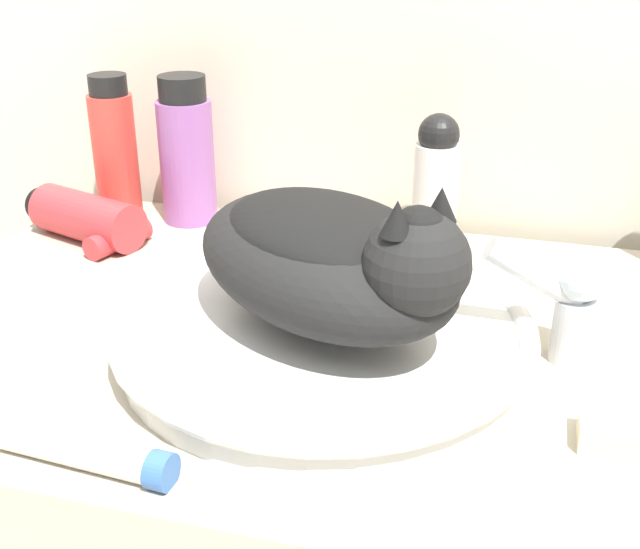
{
  "coord_description": "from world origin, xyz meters",
  "views": [
    {
      "loc": [
        0.15,
        -0.42,
        1.28
      ],
      "look_at": [
        -0.04,
        0.26,
        0.96
      ],
      "focal_mm": 45.0,
      "sensor_mm": 36.0,
      "label": 1
    }
  ],
  "objects_px": {
    "cat": "(332,255)",
    "lotion_bottle_white": "(436,181)",
    "mouthwash_bottle": "(187,153)",
    "hair_dryer": "(89,219)",
    "faucet": "(570,298)",
    "shampoo_bottle_tall": "(115,148)",
    "cream_tube": "(86,453)",
    "soap_bar": "(626,435)"
  },
  "relations": [
    {
      "from": "faucet",
      "to": "shampoo_bottle_tall",
      "type": "bearing_deg",
      "value": -34.22
    },
    {
      "from": "hair_dryer",
      "to": "soap_bar",
      "type": "xyz_separation_m",
      "value": [
        0.67,
        -0.29,
        -0.02
      ]
    },
    {
      "from": "soap_bar",
      "to": "hair_dryer",
      "type": "bearing_deg",
      "value": 156.72
    },
    {
      "from": "hair_dryer",
      "to": "cat",
      "type": "bearing_deg",
      "value": 170.58
    },
    {
      "from": "lotion_bottle_white",
      "to": "cream_tube",
      "type": "distance_m",
      "value": 0.58
    },
    {
      "from": "cream_tube",
      "to": "hair_dryer",
      "type": "xyz_separation_m",
      "value": [
        -0.25,
        0.43,
        0.02
      ]
    },
    {
      "from": "cat",
      "to": "hair_dryer",
      "type": "distance_m",
      "value": 0.45
    },
    {
      "from": "cream_tube",
      "to": "lotion_bottle_white",
      "type": "bearing_deg",
      "value": 69.5
    },
    {
      "from": "cat",
      "to": "hair_dryer",
      "type": "height_order",
      "value": "cat"
    },
    {
      "from": "mouthwash_bottle",
      "to": "hair_dryer",
      "type": "xyz_separation_m",
      "value": [
        -0.1,
        -0.11,
        -0.07
      ]
    },
    {
      "from": "mouthwash_bottle",
      "to": "cream_tube",
      "type": "xyz_separation_m",
      "value": [
        0.15,
        -0.54,
        -0.09
      ]
    },
    {
      "from": "faucet",
      "to": "soap_bar",
      "type": "distance_m",
      "value": 0.16
    },
    {
      "from": "faucet",
      "to": "cat",
      "type": "bearing_deg",
      "value": 1.65
    },
    {
      "from": "lotion_bottle_white",
      "to": "cat",
      "type": "bearing_deg",
      "value": -100.18
    },
    {
      "from": "faucet",
      "to": "shampoo_bottle_tall",
      "type": "relative_size",
      "value": 0.64
    },
    {
      "from": "shampoo_bottle_tall",
      "to": "soap_bar",
      "type": "relative_size",
      "value": 2.61
    },
    {
      "from": "cat",
      "to": "shampoo_bottle_tall",
      "type": "xyz_separation_m",
      "value": [
        -0.41,
        0.32,
        -0.01
      ]
    },
    {
      "from": "cat",
      "to": "hair_dryer",
      "type": "bearing_deg",
      "value": -172.69
    },
    {
      "from": "lotion_bottle_white",
      "to": "hair_dryer",
      "type": "height_order",
      "value": "lotion_bottle_white"
    },
    {
      "from": "faucet",
      "to": "mouthwash_bottle",
      "type": "bearing_deg",
      "value": -38.48
    },
    {
      "from": "shampoo_bottle_tall",
      "to": "cream_tube",
      "type": "xyz_separation_m",
      "value": [
        0.26,
        -0.54,
        -0.08
      ]
    },
    {
      "from": "lotion_bottle_white",
      "to": "hair_dryer",
      "type": "relative_size",
      "value": 0.93
    },
    {
      "from": "mouthwash_bottle",
      "to": "hair_dryer",
      "type": "relative_size",
      "value": 1.09
    },
    {
      "from": "lotion_bottle_white",
      "to": "cream_tube",
      "type": "bearing_deg",
      "value": -110.5
    },
    {
      "from": "cream_tube",
      "to": "soap_bar",
      "type": "height_order",
      "value": "cream_tube"
    },
    {
      "from": "mouthwash_bottle",
      "to": "shampoo_bottle_tall",
      "type": "bearing_deg",
      "value": 180.0
    },
    {
      "from": "cat",
      "to": "cream_tube",
      "type": "bearing_deg",
      "value": -87.86
    },
    {
      "from": "cat",
      "to": "faucet",
      "type": "relative_size",
      "value": 3.1
    },
    {
      "from": "cat",
      "to": "lotion_bottle_white",
      "type": "height_order",
      "value": "cat"
    },
    {
      "from": "shampoo_bottle_tall",
      "to": "cream_tube",
      "type": "distance_m",
      "value": 0.61
    },
    {
      "from": "hair_dryer",
      "to": "soap_bar",
      "type": "distance_m",
      "value": 0.73
    },
    {
      "from": "cream_tube",
      "to": "shampoo_bottle_tall",
      "type": "bearing_deg",
      "value": 115.57
    },
    {
      "from": "cat",
      "to": "soap_bar",
      "type": "bearing_deg",
      "value": 18.71
    },
    {
      "from": "faucet",
      "to": "shampoo_bottle_tall",
      "type": "height_order",
      "value": "shampoo_bottle_tall"
    },
    {
      "from": "mouthwash_bottle",
      "to": "lotion_bottle_white",
      "type": "xyz_separation_m",
      "value": [
        0.35,
        0.0,
        -0.01
      ]
    },
    {
      "from": "faucet",
      "to": "cream_tube",
      "type": "bearing_deg",
      "value": 25.31
    },
    {
      "from": "lotion_bottle_white",
      "to": "soap_bar",
      "type": "xyz_separation_m",
      "value": [
        0.22,
        -0.4,
        -0.08
      ]
    },
    {
      "from": "shampoo_bottle_tall",
      "to": "faucet",
      "type": "bearing_deg",
      "value": -22.77
    },
    {
      "from": "mouthwash_bottle",
      "to": "soap_bar",
      "type": "xyz_separation_m",
      "value": [
        0.57,
        -0.4,
        -0.09
      ]
    },
    {
      "from": "cream_tube",
      "to": "cat",
      "type": "bearing_deg",
      "value": 57.05
    },
    {
      "from": "lotion_bottle_white",
      "to": "cream_tube",
      "type": "relative_size",
      "value": 1.1
    },
    {
      "from": "cat",
      "to": "shampoo_bottle_tall",
      "type": "relative_size",
      "value": 1.99
    }
  ]
}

